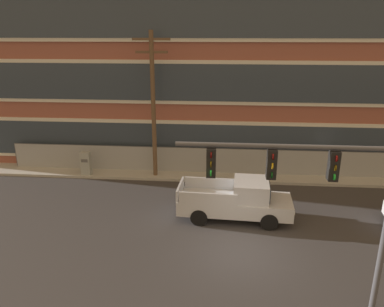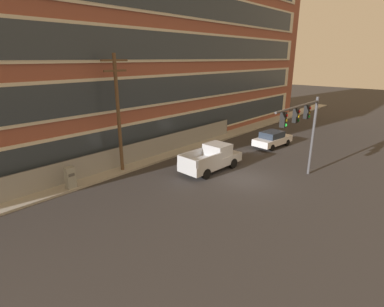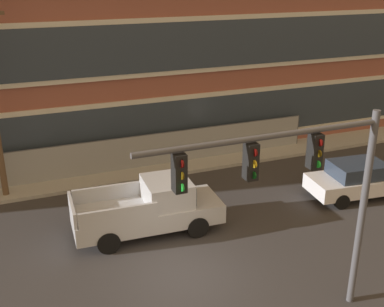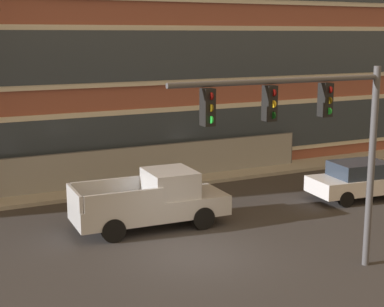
# 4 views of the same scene
# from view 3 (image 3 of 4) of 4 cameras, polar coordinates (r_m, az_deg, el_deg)

# --- Properties ---
(ground_plane) EXTENTS (160.00, 160.00, 0.00)m
(ground_plane) POSITION_cam_3_polar(r_m,az_deg,el_deg) (15.74, -1.12, -14.49)
(ground_plane) COLOR #333030
(sidewalk_building_side) EXTENTS (80.00, 1.95, 0.16)m
(sidewalk_building_side) POSITION_cam_3_polar(r_m,az_deg,el_deg) (22.85, -8.77, -2.54)
(sidewalk_building_side) COLOR #9E9B93
(sidewalk_building_side) RESTS_ON ground
(chain_link_fence) EXTENTS (24.51, 0.06, 1.77)m
(chain_link_fence) POSITION_cam_3_polar(r_m,az_deg,el_deg) (22.56, -14.36, -1.04)
(chain_link_fence) COLOR gray
(chain_link_fence) RESTS_ON ground
(traffic_signal_mast) EXTENTS (6.50, 0.43, 5.83)m
(traffic_signal_mast) POSITION_cam_3_polar(r_m,az_deg,el_deg) (12.22, 12.74, -2.90)
(traffic_signal_mast) COLOR #4C4C51
(traffic_signal_mast) RESTS_ON ground
(pickup_truck_silver) EXTENTS (5.54, 2.30, 2.00)m
(pickup_truck_silver) POSITION_cam_3_polar(r_m,az_deg,el_deg) (17.77, -4.92, -6.51)
(pickup_truck_silver) COLOR #B2B5BA
(pickup_truck_silver) RESTS_ON ground
(sedan_white) EXTENTS (4.58, 2.28, 1.56)m
(sedan_white) POSITION_cam_3_polar(r_m,az_deg,el_deg) (21.63, 19.20, -2.86)
(sedan_white) COLOR silver
(sedan_white) RESTS_ON ground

